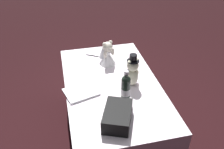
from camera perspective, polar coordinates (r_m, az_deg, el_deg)
ground_plane at (r=2.71m, az=0.00°, el=-14.06°), size 12.00×12.00×0.00m
reception_table at (r=2.45m, az=0.00°, el=-8.67°), size 1.42×0.83×0.70m
teddy_bear_groom at (r=2.16m, az=4.58°, el=0.56°), size 0.15×0.15×0.30m
teddy_bear_bride at (r=2.46m, az=-1.21°, el=4.85°), size 0.22×0.19×0.25m
champagne_bottle at (r=1.99m, az=3.19°, el=-3.01°), size 0.08×0.08×0.28m
signing_pen at (r=2.64m, az=-4.52°, el=4.36°), size 0.09×0.14×0.01m
gift_case_black at (r=1.83m, az=1.28°, el=-9.51°), size 0.34×0.29×0.12m
guestbook at (r=2.13m, az=-7.17°, el=-4.02°), size 0.28×0.32×0.02m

